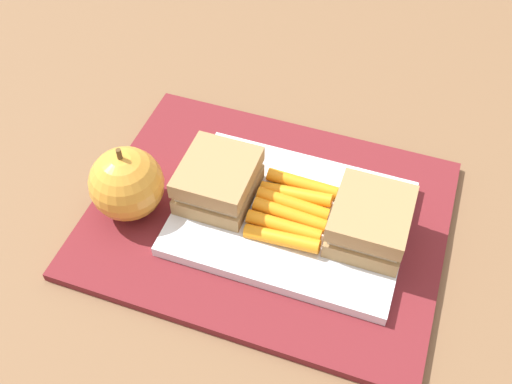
{
  "coord_description": "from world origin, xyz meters",
  "views": [
    {
      "loc": [
        -0.12,
        0.36,
        0.5
      ],
      "look_at": [
        0.01,
        0.0,
        0.04
      ],
      "focal_mm": 42.12,
      "sensor_mm": 36.0,
      "label": 1
    }
  ],
  "objects_px": {
    "sandwich_half_left": "(370,221)",
    "carrot_sticks_bundle": "(291,210)",
    "sandwich_half_right": "(218,181)",
    "food_tray": "(291,218)",
    "apple": "(127,184)"
  },
  "relations": [
    {
      "from": "carrot_sticks_bundle",
      "to": "apple",
      "type": "distance_m",
      "value": 0.17
    },
    {
      "from": "sandwich_half_left",
      "to": "carrot_sticks_bundle",
      "type": "xyz_separation_m",
      "value": [
        0.08,
        0.0,
        -0.02
      ]
    },
    {
      "from": "sandwich_half_left",
      "to": "apple",
      "type": "relative_size",
      "value": 0.93
    },
    {
      "from": "sandwich_half_left",
      "to": "sandwich_half_right",
      "type": "height_order",
      "value": "same"
    },
    {
      "from": "sandwich_half_left",
      "to": "apple",
      "type": "height_order",
      "value": "apple"
    },
    {
      "from": "food_tray",
      "to": "sandwich_half_right",
      "type": "bearing_deg",
      "value": 0.0
    },
    {
      "from": "sandwich_half_left",
      "to": "carrot_sticks_bundle",
      "type": "distance_m",
      "value": 0.08
    },
    {
      "from": "food_tray",
      "to": "sandwich_half_right",
      "type": "height_order",
      "value": "sandwich_half_right"
    },
    {
      "from": "sandwich_half_right",
      "to": "apple",
      "type": "distance_m",
      "value": 0.09
    },
    {
      "from": "apple",
      "to": "sandwich_half_right",
      "type": "bearing_deg",
      "value": -155.85
    },
    {
      "from": "sandwich_half_left",
      "to": "sandwich_half_right",
      "type": "bearing_deg",
      "value": 0.0
    },
    {
      "from": "carrot_sticks_bundle",
      "to": "apple",
      "type": "height_order",
      "value": "apple"
    },
    {
      "from": "sandwich_half_right",
      "to": "carrot_sticks_bundle",
      "type": "xyz_separation_m",
      "value": [
        -0.08,
        0.0,
        -0.02
      ]
    },
    {
      "from": "sandwich_half_right",
      "to": "carrot_sticks_bundle",
      "type": "bearing_deg",
      "value": 179.99
    },
    {
      "from": "food_tray",
      "to": "sandwich_half_left",
      "type": "bearing_deg",
      "value": 180.0
    }
  ]
}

